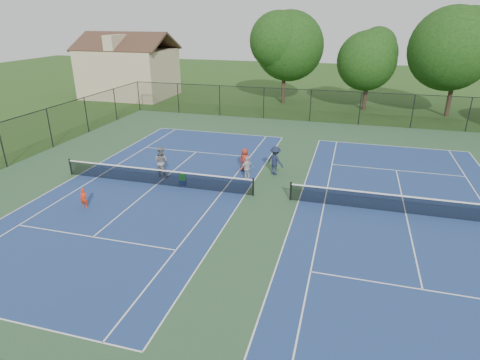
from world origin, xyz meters
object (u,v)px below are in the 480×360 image
(child_player, at_px, (84,198))
(instructor, at_px, (161,162))
(bystander_b, at_px, (275,161))
(ball_crate, at_px, (183,182))
(bystander_c, at_px, (245,160))
(tree_back_c, at_px, (370,56))
(tree_back_d, at_px, (460,45))
(tree_back_b, at_px, (285,43))
(ball_hopper, at_px, (183,177))
(bystander_a, at_px, (247,168))
(clapboard_house, at_px, (129,71))

(child_player, bearing_deg, instructor, 64.39)
(bystander_b, bearing_deg, instructor, 47.59)
(bystander_b, distance_m, ball_crate, 5.93)
(bystander_b, bearing_deg, bystander_c, 25.11)
(tree_back_c, distance_m, ball_crate, 27.26)
(tree_back_d, xyz_separation_m, bystander_c, (-15.55, -20.28, -6.07))
(tree_back_c, height_order, child_player, tree_back_c)
(tree_back_c, bearing_deg, ball_crate, -113.07)
(bystander_b, height_order, ball_crate, bystander_b)
(tree_back_b, distance_m, bystander_c, 23.08)
(tree_back_d, bearing_deg, ball_hopper, -128.06)
(tree_back_d, relative_size, ball_hopper, 26.00)
(bystander_c, xyz_separation_m, ball_crate, (-2.93, -3.32, -0.59))
(tree_back_c, relative_size, bystander_a, 5.56)
(bystander_c, distance_m, ball_crate, 4.46)
(clapboard_house, bearing_deg, ball_crate, -54.54)
(tree_back_b, height_order, tree_back_c, tree_back_b)
(tree_back_c, height_order, bystander_a, tree_back_c)
(tree_back_d, bearing_deg, tree_back_b, 173.29)
(bystander_a, bearing_deg, ball_hopper, -15.08)
(child_player, relative_size, instructor, 0.57)
(bystander_a, bearing_deg, tree_back_c, -149.41)
(ball_crate, bearing_deg, bystander_c, 48.56)
(tree_back_d, bearing_deg, clapboard_house, 178.41)
(tree_back_c, distance_m, instructor, 27.03)
(bystander_a, distance_m, ball_crate, 3.97)
(tree_back_c, bearing_deg, clapboard_house, -180.00)
(child_player, xyz_separation_m, bystander_b, (8.68, 7.43, 0.38))
(ball_crate, bearing_deg, ball_hopper, 0.00)
(tree_back_c, xyz_separation_m, clapboard_house, (-28.00, -0.00, -2.39))
(tree_back_d, height_order, ball_crate, tree_back_d)
(child_player, distance_m, instructor, 5.57)
(tree_back_b, distance_m, bystander_a, 24.59)
(instructor, xyz_separation_m, bystander_b, (6.76, 2.22, -0.04))
(clapboard_house, relative_size, instructor, 5.60)
(tree_back_c, bearing_deg, tree_back_d, -7.13)
(ball_crate, bearing_deg, tree_back_c, 66.93)
(ball_crate, relative_size, ball_hopper, 0.91)
(tree_back_b, bearing_deg, ball_crate, -93.30)
(instructor, height_order, ball_hopper, instructor)
(clapboard_house, relative_size, bystander_c, 7.20)
(child_player, xyz_separation_m, ball_hopper, (3.72, 4.27, -0.03))
(tree_back_b, height_order, child_player, tree_back_b)
(bystander_a, bearing_deg, bystander_b, -179.52)
(bystander_b, xyz_separation_m, ball_hopper, (-4.96, -3.16, -0.40))
(instructor, xyz_separation_m, bystander_a, (5.29, 0.86, -0.21))
(instructor, bearing_deg, tree_back_d, -117.50)
(bystander_b, xyz_separation_m, bystander_c, (-2.03, 0.15, -0.17))
(tree_back_b, xyz_separation_m, ball_hopper, (-1.48, -25.60, -6.08))
(bystander_b, height_order, bystander_c, bystander_b)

